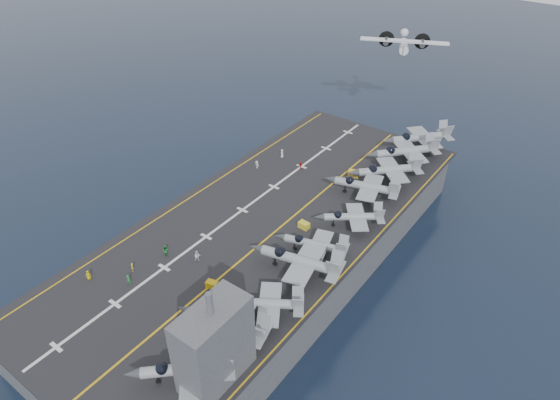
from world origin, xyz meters
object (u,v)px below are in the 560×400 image
Objects in this scene: fighter_jet_0 at (187,368)px; tow_cart_a at (212,284)px; island_superstructure at (213,337)px; transport_plane at (404,46)px.

fighter_jet_0 is 8.17× the size of tow_cart_a.
island_superstructure is 0.90× the size of fighter_jet_0.
fighter_jet_0 is at bearing -132.86° from island_superstructure.
transport_plane is (-19.53, 93.29, 7.87)m from island_superstructure.
fighter_jet_0 is 16.95m from tow_cart_a.
transport_plane is at bearing 100.04° from fighter_jet_0.
fighter_jet_0 is 98.37m from transport_plane.
island_superstructure is at bearing 47.14° from fighter_jet_0.
island_superstructure is 17.74m from tow_cart_a.
fighter_jet_0 is 0.63× the size of transport_plane.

